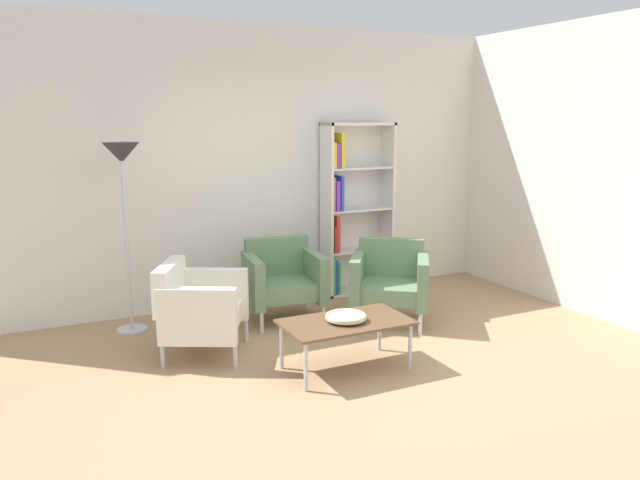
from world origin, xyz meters
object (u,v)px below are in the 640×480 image
Objects in this scene: decorative_bowl at (346,317)px; armchair_spare_guest at (198,306)px; bookshelf_tall at (350,209)px; armchair_by_bookshelf at (390,280)px; armchair_near_window at (283,278)px; coffee_table_low at (346,325)px; floor_lamp_torchiere at (123,176)px.

decorative_bowl is 1.26m from armchair_spare_guest.
bookshelf_tall reaches higher than armchair_by_bookshelf.
bookshelf_tall is 5.94× the size of decorative_bowl.
armchair_by_bookshelf is at bearing -22.53° from armchair_near_window.
armchair_by_bookshelf reaches higher than coffee_table_low.
armchair_by_bookshelf and armchair_spare_guest have the same top height.
armchair_spare_guest is at bearing -144.60° from armchair_by_bookshelf.
armchair_near_window reaches higher than decorative_bowl.
floor_lamp_torchiere is (-2.31, 0.80, 1.03)m from armchair_by_bookshelf.
coffee_table_low is 1.26m from armchair_spare_guest.
armchair_by_bookshelf is 0.54× the size of floor_lamp_torchiere.
armchair_near_window is (-1.05, -0.55, -0.54)m from bookshelf_tall.
coffee_table_low is at bearing -50.06° from floor_lamp_torchiere.
armchair_spare_guest reaches higher than coffee_table_low.
bookshelf_tall is 1.20m from armchair_by_bookshelf.
coffee_table_low is at bearing -119.33° from bookshelf_tall.
bookshelf_tall reaches higher than coffee_table_low.
floor_lamp_torchiere is at bearing 129.94° from coffee_table_low.
floor_lamp_torchiere is at bearing -173.69° from bookshelf_tall.
coffee_table_low is 1.26× the size of armchair_near_window.
armchair_spare_guest is (-1.89, -0.03, 0.00)m from armchair_by_bookshelf.
floor_lamp_torchiere is at bearing 53.98° from armchair_spare_guest.
armchair_near_window is 1.04m from armchair_by_bookshelf.
floor_lamp_torchiere is at bearing -164.52° from armchair_by_bookshelf.
coffee_table_low is 0.57× the size of floor_lamp_torchiere.
armchair_near_window and armchair_by_bookshelf have the same top height.
armchair_by_bookshelf is at bearing -97.59° from bookshelf_tall.
armchair_near_window is 0.84× the size of armchair_by_bookshelf.
decorative_bowl is (-1.08, -1.92, -0.52)m from bookshelf_tall.
armchair_spare_guest is (-0.99, -0.55, 0.00)m from armchair_near_window.
bookshelf_tall is 1.30m from armchair_near_window.
armchair_by_bookshelf is (0.93, 0.85, 0.05)m from coffee_table_low.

